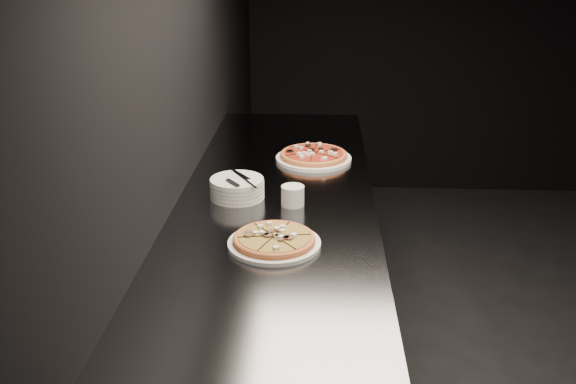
{
  "coord_description": "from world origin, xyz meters",
  "views": [
    {
      "loc": [
        -1.97,
        -2.29,
        1.83
      ],
      "look_at": [
        -2.08,
        -0.15,
        0.99
      ],
      "focal_mm": 40.0,
      "sensor_mm": 36.0,
      "label": 1
    }
  ],
  "objects_px": {
    "plate_stack": "(237,188)",
    "counter": "(278,298)",
    "cutlery": "(238,179)",
    "pizza_mushroom": "(274,240)",
    "ramekin": "(293,195)",
    "pizza_tomato": "(314,156)"
  },
  "relations": [
    {
      "from": "cutlery",
      "to": "pizza_mushroom",
      "type": "bearing_deg",
      "value": -104.14
    },
    {
      "from": "pizza_mushroom",
      "to": "ramekin",
      "type": "xyz_separation_m",
      "value": [
        0.04,
        0.34,
        0.02
      ]
    },
    {
      "from": "counter",
      "to": "cutlery",
      "type": "bearing_deg",
      "value": -158.8
    },
    {
      "from": "plate_stack",
      "to": "cutlery",
      "type": "relative_size",
      "value": 0.99
    },
    {
      "from": "plate_stack",
      "to": "ramekin",
      "type": "height_order",
      "value": "plate_stack"
    },
    {
      "from": "plate_stack",
      "to": "pizza_mushroom",
      "type": "bearing_deg",
      "value": -67.27
    },
    {
      "from": "pizza_mushroom",
      "to": "cutlery",
      "type": "xyz_separation_m",
      "value": [
        -0.16,
        0.39,
        0.06
      ]
    },
    {
      "from": "plate_stack",
      "to": "counter",
      "type": "bearing_deg",
      "value": 14.73
    },
    {
      "from": "pizza_mushroom",
      "to": "pizza_tomato",
      "type": "distance_m",
      "value": 0.87
    },
    {
      "from": "counter",
      "to": "ramekin",
      "type": "distance_m",
      "value": 0.51
    },
    {
      "from": "counter",
      "to": "ramekin",
      "type": "xyz_separation_m",
      "value": [
        0.07,
        -0.1,
        0.5
      ]
    },
    {
      "from": "counter",
      "to": "ramekin",
      "type": "relative_size",
      "value": 28.7
    },
    {
      "from": "pizza_tomato",
      "to": "cutlery",
      "type": "distance_m",
      "value": 0.55
    },
    {
      "from": "counter",
      "to": "pizza_mushroom",
      "type": "relative_size",
      "value": 8.1
    },
    {
      "from": "counter",
      "to": "pizza_tomato",
      "type": "xyz_separation_m",
      "value": [
        0.13,
        0.41,
        0.48
      ]
    },
    {
      "from": "counter",
      "to": "pizza_mushroom",
      "type": "xyz_separation_m",
      "value": [
        0.02,
        -0.45,
        0.48
      ]
    },
    {
      "from": "counter",
      "to": "ramekin",
      "type": "height_order",
      "value": "ramekin"
    },
    {
      "from": "counter",
      "to": "pizza_mushroom",
      "type": "bearing_deg",
      "value": -87.26
    },
    {
      "from": "pizza_mushroom",
      "to": "plate_stack",
      "type": "xyz_separation_m",
      "value": [
        -0.17,
        0.41,
        0.02
      ]
    },
    {
      "from": "ramekin",
      "to": "counter",
      "type": "bearing_deg",
      "value": 121.86
    },
    {
      "from": "plate_stack",
      "to": "ramekin",
      "type": "distance_m",
      "value": 0.22
    },
    {
      "from": "pizza_mushroom",
      "to": "plate_stack",
      "type": "relative_size",
      "value": 1.49
    }
  ]
}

